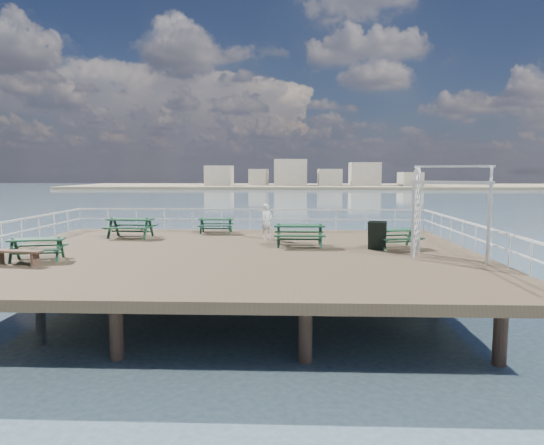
{
  "coord_description": "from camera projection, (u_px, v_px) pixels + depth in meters",
  "views": [
    {
      "loc": [
        2.1,
        -17.78,
        2.97
      ],
      "look_at": [
        1.41,
        0.05,
        1.1
      ],
      "focal_mm": 32.0,
      "sensor_mm": 36.0,
      "label": 1
    }
  ],
  "objects": [
    {
      "name": "picnic_table_a",
      "position": [
        131.0,
        224.0,
        21.94
      ],
      "size": [
        2.12,
        1.76,
        0.97
      ],
      "rotation": [
        0.0,
        0.0,
        -0.07
      ],
      "color": "#153B24",
      "rests_on": "ground"
    },
    {
      "name": "picnic_table_c",
      "position": [
        396.0,
        234.0,
        18.93
      ],
      "size": [
        2.02,
        1.78,
        0.83
      ],
      "rotation": [
        0.0,
        0.0,
        0.27
      ],
      "color": "#153B24",
      "rests_on": "ground"
    },
    {
      "name": "flat_bench_near",
      "position": [
        17.0,
        254.0,
        15.46
      ],
      "size": [
        1.7,
        0.6,
        0.48
      ],
      "rotation": [
        0.0,
        0.0,
        -0.12
      ],
      "color": "brown",
      "rests_on": "ground"
    },
    {
      "name": "picnic_table_b",
      "position": [
        216.0,
        223.0,
        23.49
      ],
      "size": [
        1.68,
        1.37,
        0.8
      ],
      "rotation": [
        0.0,
        0.0,
        0.02
      ],
      "color": "#153B24",
      "rests_on": "ground"
    },
    {
      "name": "picnic_table_e",
      "position": [
        299.0,
        231.0,
        19.37
      ],
      "size": [
        2.01,
        1.62,
        0.97
      ],
      "rotation": [
        0.0,
        0.0,
        0.0
      ],
      "color": "#153B24",
      "rests_on": "ground"
    },
    {
      "name": "railing",
      "position": [
        239.0,
        221.0,
        20.52
      ],
      "size": [
        17.77,
        13.76,
        1.1
      ],
      "color": "silver",
      "rests_on": "ground"
    },
    {
      "name": "ground",
      "position": [
        234.0,
        256.0,
        18.07
      ],
      "size": [
        18.0,
        14.0,
        0.3
      ],
      "primitive_type": "cube",
      "color": "brown",
      "rests_on": "ground"
    },
    {
      "name": "person",
      "position": [
        267.0,
        221.0,
        21.47
      ],
      "size": [
        0.67,
        0.65,
        1.56
      ],
      "primitive_type": "imported",
      "rotation": [
        0.0,
        0.0,
        0.71
      ],
      "color": "white",
      "rests_on": "ground"
    },
    {
      "name": "picnic_table_d",
      "position": [
        37.0,
        244.0,
        16.27
      ],
      "size": [
        2.0,
        1.75,
        0.84
      ],
      "rotation": [
        0.0,
        0.0,
        0.23
      ],
      "color": "#153B24",
      "rests_on": "ground"
    },
    {
      "name": "sea_backdrop",
      "position": [
        324.0,
        183.0,
        150.86
      ],
      "size": [
        300.0,
        300.0,
        9.2
      ],
      "color": "#3F566B",
      "rests_on": "ground"
    },
    {
      "name": "sandwich_board",
      "position": [
        377.0,
        236.0,
        18.45
      ],
      "size": [
        0.78,
        0.66,
        1.11
      ],
      "rotation": [
        0.0,
        0.0,
        -0.27
      ],
      "color": "black",
      "rests_on": "ground"
    },
    {
      "name": "trellis_arbor",
      "position": [
        452.0,
        218.0,
        16.52
      ],
      "size": [
        2.9,
        2.28,
        3.19
      ],
      "rotation": [
        0.0,
        0.0,
        -0.41
      ],
      "color": "silver",
      "rests_on": "ground"
    }
  ]
}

